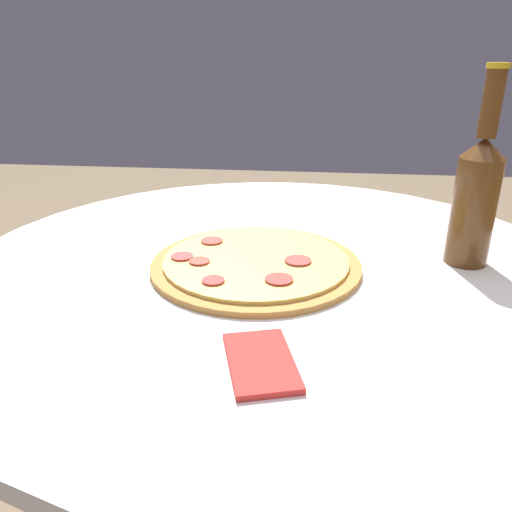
{
  "coord_description": "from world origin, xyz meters",
  "views": [
    {
      "loc": [
        0.78,
        0.06,
        1.1
      ],
      "look_at": [
        0.04,
        -0.03,
        0.79
      ],
      "focal_mm": 35.0,
      "sensor_mm": 36.0,
      "label": 1
    }
  ],
  "objects": [
    {
      "name": "table",
      "position": [
        0.0,
        0.0,
        0.57
      ],
      "size": [
        1.06,
        1.06,
        0.77
      ],
      "color": "white",
      "rests_on": "ground_plane"
    },
    {
      "name": "napkin",
      "position": [
        0.31,
        0.01,
        0.77
      ],
      "size": [
        0.14,
        0.1,
        0.01
      ],
      "color": "red",
      "rests_on": "table"
    },
    {
      "name": "beer_bottle",
      "position": [
        -0.03,
        0.32,
        0.89
      ],
      "size": [
        0.07,
        0.07,
        0.31
      ],
      "color": "#563314",
      "rests_on": "table"
    },
    {
      "name": "pizza",
      "position": [
        0.04,
        -0.03,
        0.78
      ],
      "size": [
        0.34,
        0.34,
        0.02
      ],
      "color": "#B77F3D",
      "rests_on": "table"
    }
  ]
}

